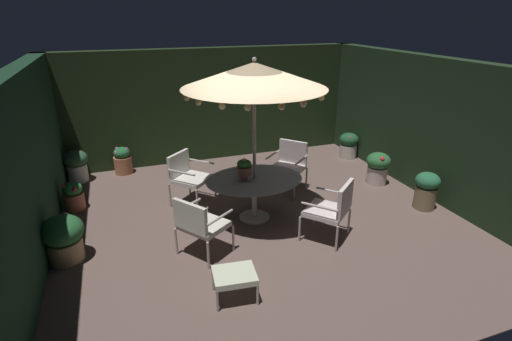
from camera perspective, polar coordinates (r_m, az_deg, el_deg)
name	(u,v)px	position (r m, az deg, el deg)	size (l,w,h in m)	color
ground_plane	(260,217)	(6.94, 0.59, -6.78)	(7.21, 6.86, 0.02)	brown
hedge_backdrop_rear	(212,105)	(9.44, -6.39, 9.50)	(7.21, 0.30, 2.59)	black
hedge_backdrop_left	(22,174)	(6.19, -30.92, -0.47)	(0.30, 6.86, 2.59)	#163320
hedge_backdrop_right	(430,127)	(8.22, 23.98, 5.81)	(0.30, 6.86, 2.59)	#1E321C
patio_dining_table	(254,185)	(6.61, -0.23, -2.10)	(1.64, 1.34, 0.75)	#B9B7AA
patio_umbrella	(254,76)	(6.09, -0.26, 13.64)	(2.26, 2.26, 2.72)	#BCAFAA
centerpiece_planter	(244,168)	(6.43, -1.72, 0.43)	(0.24, 0.24, 0.38)	#AF6848
patio_chair_north	(333,207)	(6.15, 11.11, -5.24)	(0.89, 0.89, 0.98)	#BAAEAB
patio_chair_northeast	(289,163)	(7.77, 4.82, 1.13)	(0.90, 0.90, 0.97)	#B8B1A6
patio_chair_east	(188,174)	(7.30, -9.93, -0.52)	(0.89, 0.89, 0.95)	#B7B0A8
patio_chair_southeast	(199,223)	(5.70, -8.25, -7.52)	(0.86, 0.87, 0.93)	#BCAFA7
ottoman_footrest	(234,276)	(5.00, -3.15, -15.10)	(0.57, 0.49, 0.38)	#B5B1A6
potted_plant_back_right	(349,145)	(9.84, 13.31, 3.68)	(0.46, 0.46, 0.62)	beige
potted_plant_right_near	(123,160)	(9.12, -18.82, 1.41)	(0.38, 0.38, 0.60)	#B16C48
potted_plant_back_left	(73,196)	(7.79, -25.02, -3.34)	(0.36, 0.36, 0.53)	#AE634A
potted_plant_back_center	(378,167)	(8.48, 17.30, 0.54)	(0.49, 0.49, 0.66)	beige
potted_plant_left_near	(76,165)	(9.00, -24.65, 0.79)	(0.49, 0.49, 0.68)	beige
potted_plant_right_far	(63,237)	(6.27, -26.27, -8.68)	(0.59, 0.59, 0.69)	tan
potted_plant_front_corner	(426,189)	(7.71, 23.52, -2.52)	(0.43, 0.43, 0.69)	#7E6E4E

